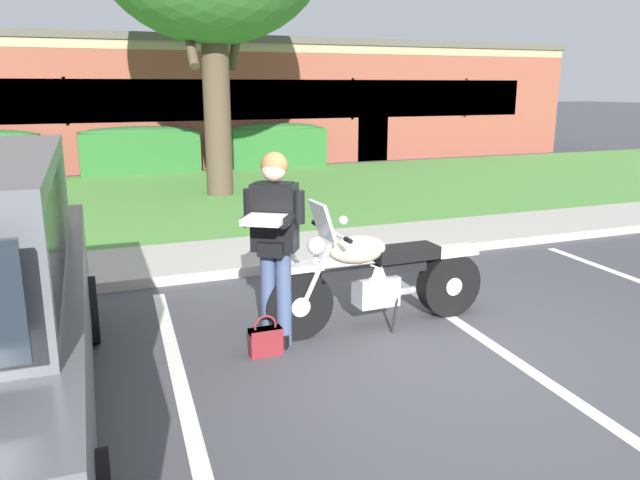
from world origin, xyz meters
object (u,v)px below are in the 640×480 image
handbag (266,339)px  hedge_center_right (276,144)px  motorcycle (385,276)px  rider_person (274,234)px  hedge_center_left (140,149)px  brick_building (184,99)px

handbag → hedge_center_right: 12.58m
motorcycle → hedge_center_right: size_ratio=0.84×
rider_person → hedge_center_left: 11.76m
handbag → brick_building: 18.60m
rider_person → hedge_center_right: bearing=72.3°
motorcycle → hedge_center_right: 11.99m
rider_person → brick_building: (2.35, 18.17, 0.79)m
handbag → brick_building: (2.51, 18.36, 1.65)m
hedge_center_right → handbag: bearing=-108.1°
motorcycle → hedge_center_left: bearing=95.1°
rider_person → handbag: (-0.15, -0.19, -0.86)m
hedge_center_left → hedge_center_right: same height
hedge_center_right → brick_building: (-1.41, 6.41, 1.15)m
rider_person → hedge_center_right: (3.76, 11.75, -0.36)m
handbag → hedge_center_right: hedge_center_right is taller
handbag → rider_person: bearing=51.3°
hedge_center_left → hedge_center_right: 3.69m
rider_person → brick_building: bearing=82.6°
hedge_center_left → brick_building: 6.90m
handbag → hedge_center_left: hedge_center_left is taller
handbag → hedge_center_left: size_ratio=0.12×
motorcycle → brick_building: (1.24, 18.11, 1.31)m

